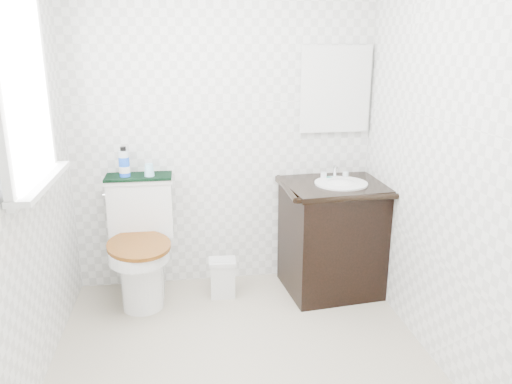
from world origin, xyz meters
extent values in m
plane|color=#AB9D89|center=(0.00, 0.00, 0.00)|extent=(2.40, 2.40, 0.00)
plane|color=white|center=(0.00, 1.20, 1.20)|extent=(2.40, 0.00, 2.40)
plane|color=white|center=(0.00, -1.20, 1.20)|extent=(2.40, 0.00, 2.40)
plane|color=white|center=(-1.10, 0.00, 1.20)|extent=(0.00, 2.40, 2.40)
plane|color=white|center=(1.10, 0.00, 1.20)|extent=(0.00, 2.40, 2.40)
cube|color=white|center=(-1.07, 0.25, 1.55)|extent=(0.02, 0.70, 0.90)
cube|color=silver|center=(0.82, 1.18, 1.45)|extent=(0.50, 0.02, 0.60)
cylinder|color=white|center=(-0.61, 0.82, 0.21)|extent=(0.28, 0.28, 0.43)
cube|color=white|center=(-0.61, 1.07, 0.21)|extent=(0.28, 0.28, 0.43)
cube|color=white|center=(-0.61, 1.09, 0.63)|extent=(0.45, 0.18, 0.41)
cube|color=white|center=(-0.61, 1.09, 0.85)|extent=(0.47, 0.20, 0.03)
cylinder|color=white|center=(-0.61, 0.78, 0.43)|extent=(0.41, 0.41, 0.08)
cylinder|color=brown|center=(-0.61, 0.78, 0.48)|extent=(0.51, 0.51, 0.03)
cube|color=black|center=(0.77, 0.90, 0.39)|extent=(0.73, 0.64, 0.78)
cube|color=black|center=(0.77, 0.90, 0.80)|extent=(0.77, 0.68, 0.04)
cylinder|color=white|center=(0.80, 0.87, 0.83)|extent=(0.37, 0.37, 0.01)
ellipsoid|color=white|center=(0.80, 0.87, 0.77)|extent=(0.32, 0.32, 0.16)
cylinder|color=silver|center=(0.80, 1.03, 0.87)|extent=(0.02, 0.02, 0.10)
cube|color=silver|center=(-0.05, 0.91, 0.13)|extent=(0.18, 0.14, 0.25)
cube|color=silver|center=(-0.05, 0.91, 0.27)|extent=(0.20, 0.16, 0.03)
cube|color=black|center=(-0.61, 1.09, 0.87)|extent=(0.46, 0.22, 0.02)
cylinder|color=blue|center=(-0.70, 1.07, 0.95)|extent=(0.07, 0.07, 0.14)
cylinder|color=silver|center=(-0.70, 1.07, 1.04)|extent=(0.07, 0.07, 0.05)
cylinder|color=black|center=(-0.70, 1.07, 1.08)|extent=(0.04, 0.04, 0.03)
cone|color=#9ADEFC|center=(-0.53, 1.06, 0.93)|extent=(0.07, 0.07, 0.09)
ellipsoid|color=#197C6A|center=(0.75, 1.03, 0.83)|extent=(0.07, 0.05, 0.02)
camera|label=1|loc=(-0.29, -2.38, 1.76)|focal=35.00mm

